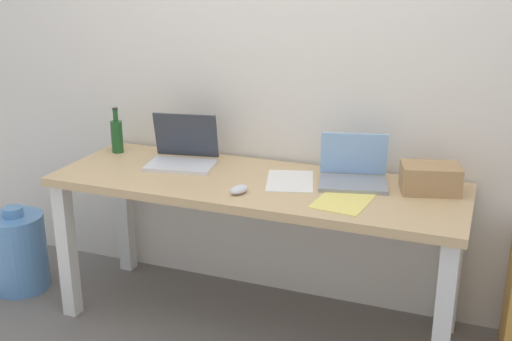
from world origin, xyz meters
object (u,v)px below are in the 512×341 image
(laptop_right, at_px, (353,173))
(water_cooler_jug, at_px, (18,251))
(laptop_left, at_px, (183,154))
(beer_bottle, at_px, (117,135))
(cardboard_box, at_px, (430,178))
(desk, at_px, (256,201))
(computer_mouse, at_px, (239,190))

(laptop_right, relative_size, water_cooler_jug, 0.74)
(laptop_left, height_order, laptop_right, laptop_left)
(laptop_left, distance_m, water_cooler_jug, 1.09)
(laptop_left, bearing_deg, beer_bottle, 170.78)
(cardboard_box, bearing_deg, water_cooler_jug, -172.37)
(laptop_left, xyz_separation_m, water_cooler_jug, (-0.89, -0.23, -0.58))
(cardboard_box, distance_m, water_cooler_jug, 2.17)
(desk, height_order, beer_bottle, beer_bottle)
(beer_bottle, relative_size, cardboard_box, 0.96)
(laptop_right, xyz_separation_m, computer_mouse, (-0.43, -0.30, -0.03))
(laptop_right, height_order, water_cooler_jug, laptop_right)
(laptop_left, distance_m, cardboard_box, 1.18)
(desk, xyz_separation_m, beer_bottle, (-0.84, 0.16, 0.19))
(desk, distance_m, cardboard_box, 0.79)
(computer_mouse, xyz_separation_m, water_cooler_jug, (-1.30, 0.04, -0.54))
(desk, distance_m, beer_bottle, 0.88)
(cardboard_box, bearing_deg, laptop_left, -177.82)
(laptop_left, distance_m, beer_bottle, 0.42)
(computer_mouse, xyz_separation_m, cardboard_box, (0.77, 0.32, 0.04))
(beer_bottle, bearing_deg, computer_mouse, -22.29)
(computer_mouse, relative_size, cardboard_box, 0.40)
(laptop_left, height_order, water_cooler_jug, laptop_left)
(laptop_left, distance_m, computer_mouse, 0.49)
(beer_bottle, bearing_deg, laptop_left, -9.22)
(beer_bottle, distance_m, water_cooler_jug, 0.83)
(beer_bottle, xyz_separation_m, computer_mouse, (0.83, -0.34, -0.07))
(laptop_right, xyz_separation_m, water_cooler_jug, (-1.73, -0.26, -0.57))
(beer_bottle, bearing_deg, laptop_right, -1.64)
(laptop_right, distance_m, water_cooler_jug, 1.85)
(beer_bottle, height_order, cardboard_box, beer_bottle)
(laptop_right, relative_size, beer_bottle, 1.46)
(laptop_left, bearing_deg, water_cooler_jug, -165.37)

